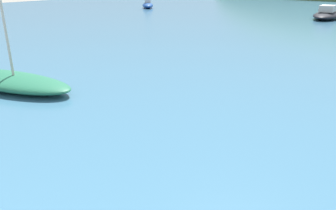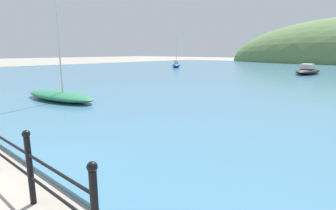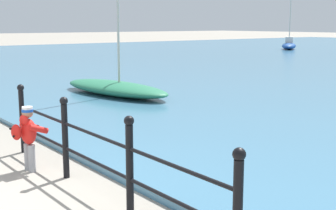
# 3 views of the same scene
# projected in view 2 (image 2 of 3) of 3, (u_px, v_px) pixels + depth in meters

# --- Properties ---
(water) EXTENTS (80.00, 60.00, 0.10)m
(water) POSITION_uv_depth(u_px,v_px,m) (327.00, 74.00, 27.62)
(water) COLOR teal
(water) RESTS_ON ground
(iron_railing) EXTENTS (5.34, 0.12, 1.21)m
(iron_railing) POSITION_uv_depth(u_px,v_px,m) (9.00, 152.00, 4.57)
(iron_railing) COLOR black
(iron_railing) RESTS_ON ground
(boat_white_sailboat) EXTENTS (2.94, 3.40, 4.28)m
(boat_white_sailboat) POSITION_uv_depth(u_px,v_px,m) (176.00, 65.00, 38.74)
(boat_white_sailboat) COLOR #1E4793
(boat_white_sailboat) RESTS_ON water
(boat_red_dinghy) EXTENTS (1.95, 5.19, 1.04)m
(boat_red_dinghy) POSITION_uv_depth(u_px,v_px,m) (308.00, 71.00, 26.88)
(boat_red_dinghy) COLOR black
(boat_red_dinghy) RESTS_ON water
(boat_mid_harbor) EXTENTS (4.61, 1.94, 5.32)m
(boat_mid_harbor) POSITION_uv_depth(u_px,v_px,m) (60.00, 96.00, 12.34)
(boat_mid_harbor) COLOR #287551
(boat_mid_harbor) RESTS_ON water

